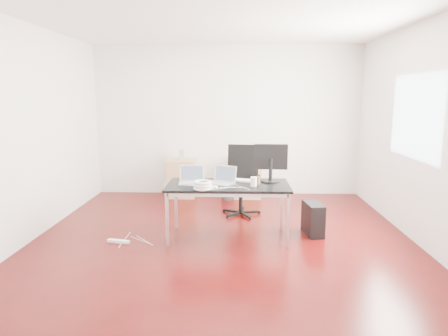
{
  "coord_description": "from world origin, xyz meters",
  "views": [
    {
      "loc": [
        0.18,
        -5.09,
        1.87
      ],
      "look_at": [
        0.0,
        0.55,
        0.85
      ],
      "focal_mm": 32.0,
      "sensor_mm": 36.0,
      "label": 1
    }
  ],
  "objects_px": {
    "desk": "(228,188)",
    "office_chair": "(242,177)",
    "filing_cabinet_right": "(247,178)",
    "filing_cabinet_left": "(182,178)",
    "pc_tower": "(313,219)"
  },
  "relations": [
    {
      "from": "pc_tower",
      "to": "desk",
      "type": "bearing_deg",
      "value": -179.79
    },
    {
      "from": "filing_cabinet_left",
      "to": "pc_tower",
      "type": "distance_m",
      "value": 2.92
    },
    {
      "from": "office_chair",
      "to": "filing_cabinet_right",
      "type": "distance_m",
      "value": 1.12
    },
    {
      "from": "office_chair",
      "to": "desk",
      "type": "bearing_deg",
      "value": -91.37
    },
    {
      "from": "desk",
      "to": "office_chair",
      "type": "distance_m",
      "value": 1.14
    },
    {
      "from": "filing_cabinet_right",
      "to": "pc_tower",
      "type": "xyz_separation_m",
      "value": [
        0.84,
        -2.05,
        -0.13
      ]
    },
    {
      "from": "filing_cabinet_right",
      "to": "office_chair",
      "type": "bearing_deg",
      "value": -96.37
    },
    {
      "from": "desk",
      "to": "filing_cabinet_left",
      "type": "height_order",
      "value": "desk"
    },
    {
      "from": "filing_cabinet_left",
      "to": "filing_cabinet_right",
      "type": "relative_size",
      "value": 1.0
    },
    {
      "from": "desk",
      "to": "office_chair",
      "type": "bearing_deg",
      "value": 80.29
    },
    {
      "from": "filing_cabinet_right",
      "to": "pc_tower",
      "type": "distance_m",
      "value": 2.22
    },
    {
      "from": "desk",
      "to": "office_chair",
      "type": "height_order",
      "value": "office_chair"
    },
    {
      "from": "desk",
      "to": "filing_cabinet_left",
      "type": "xyz_separation_m",
      "value": [
        -0.92,
        2.21,
        -0.33
      ]
    },
    {
      "from": "desk",
      "to": "pc_tower",
      "type": "height_order",
      "value": "desk"
    },
    {
      "from": "office_chair",
      "to": "pc_tower",
      "type": "xyz_separation_m",
      "value": [
        0.97,
        -0.96,
        -0.39
      ]
    }
  ]
}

